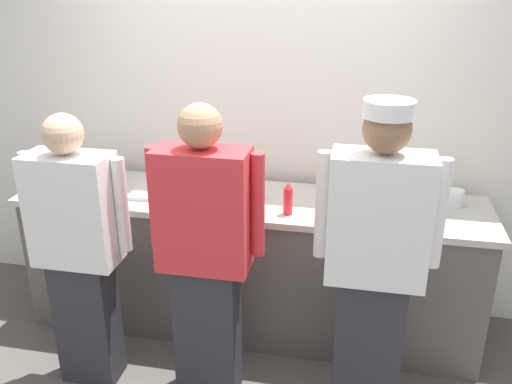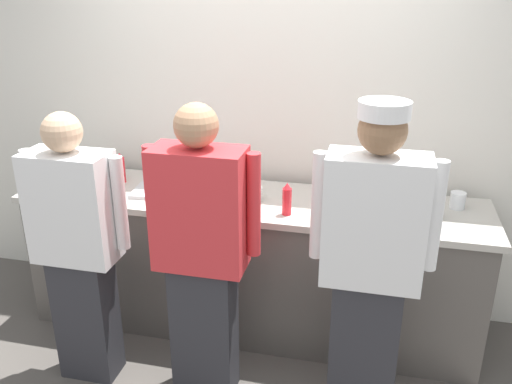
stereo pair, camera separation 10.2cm
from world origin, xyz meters
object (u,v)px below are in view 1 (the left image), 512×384
Objects in this scene: chef_near_left at (79,249)px; plate_stack_rear at (98,175)px; ramekin_orange_sauce at (57,187)px; squeeze_bottle_secondary at (118,170)px; chef_far_right at (375,260)px; plate_stack_front at (246,194)px; squeeze_bottle_primary at (288,199)px; sheet_tray at (173,191)px; ramekin_red_sauce at (360,206)px; mixing_bowl_steel at (411,207)px; ramekin_green_sauce at (86,192)px; deli_cup at (456,198)px; chef_center at (205,253)px.

chef_near_left is 8.30× the size of plate_stack_rear.
squeeze_bottle_secondary is at bearing 29.11° from ramekin_orange_sauce.
chef_far_right is at bearing 1.65° from chef_near_left.
plate_stack_front is 0.33m from squeeze_bottle_primary.
ramekin_red_sauce is at bearing -1.62° from sheet_tray.
ramekin_orange_sauce is at bearing -134.03° from plate_stack_rear.
sheet_tray is (-0.48, 0.03, -0.03)m from plate_stack_front.
mixing_bowl_steel is at bearing -4.80° from squeeze_bottle_secondary.
ramekin_green_sauce is 0.24m from ramekin_orange_sauce.
ramekin_orange_sauce is 2.49m from deli_cup.
ramekin_orange_sauce is at bearing 165.42° from chef_far_right.
chef_near_left is 1.02m from plate_stack_front.
plate_stack_rear is 1.78× the size of ramekin_orange_sauce.
chef_near_left is 4.81× the size of mixing_bowl_steel.
deli_cup is (2.29, 0.05, 0.00)m from plate_stack_rear.
squeeze_bottle_secondary is 2.13× the size of ramekin_red_sauce.
chef_far_right is at bearing -14.65° from ramekin_green_sauce.
chef_near_left is at bearing -82.44° from squeeze_bottle_secondary.
chef_far_right is at bearing -121.44° from deli_cup.
plate_stack_front is 2.13× the size of ramekin_red_sauce.
sheet_tray is 0.75m from ramekin_orange_sauce.
squeeze_bottle_primary reaches higher than sheet_tray.
plate_stack_rear is 0.98× the size of squeeze_bottle_primary.
ramekin_green_sauce is at bearing 179.31° from squeeze_bottle_primary.
chef_center is at bearing -58.39° from sheet_tray.
mixing_bowl_steel is at bearing 2.68° from ramekin_green_sauce.
deli_cup is at bearing 38.08° from mixing_bowl_steel.
plate_stack_rear is (-1.03, 0.12, 0.01)m from plate_stack_front.
chef_far_right reaches higher than chef_near_left.
ramekin_red_sauce is (1.18, -0.03, 0.01)m from sheet_tray.
ramekin_green_sauce is at bearing -80.06° from plate_stack_rear.
plate_stack_rear is at bearing 45.97° from ramekin_orange_sauce.
ramekin_orange_sauce is (-0.19, -0.20, -0.03)m from plate_stack_rear.
mixing_bowl_steel is at bearing -3.01° from sheet_tray.
chef_center reaches higher than mixing_bowl_steel.
ramekin_red_sauce is at bearing 2.29° from ramekin_orange_sauce.
chef_center is 17.40× the size of ramekin_red_sauce.
chef_center is 0.64m from plate_stack_front.
chef_far_right is 8.95× the size of plate_stack_rear.
plate_stack_front is at bearing 142.36° from chef_far_right.
deli_cup is (2.24, 0.31, 0.02)m from ramekin_green_sauce.
squeeze_bottle_secondary is at bearing 167.25° from squeeze_bottle_primary.
plate_stack_front reaches higher than ramekin_orange_sauce.
ramekin_red_sauce is at bearing -4.10° from squeeze_bottle_secondary.
plate_stack_front is 0.48m from sheet_tray.
deli_cup is at bearing 17.03° from ramekin_red_sauce.
plate_stack_rear is at bearing 173.63° from plate_stack_front.
squeeze_bottle_secondary is at bearing 173.02° from plate_stack_front.
squeeze_bottle_secondary is 2.14m from deli_cup.
sheet_tray is at bearing 121.61° from chef_center.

